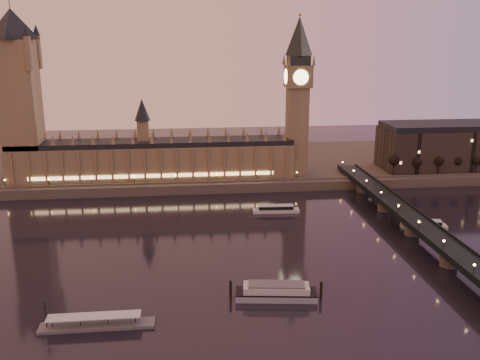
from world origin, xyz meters
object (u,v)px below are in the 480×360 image
object	(u,v)px
cruise_boat_a	(276,209)
moored_barge	(276,292)
pontoon_pier	(97,324)
cruise_boat_b	(424,225)

from	to	relation	value
cruise_boat_a	moored_barge	world-z (taller)	moored_barge
moored_barge	pontoon_pier	world-z (taller)	pontoon_pier
pontoon_pier	moored_barge	bearing A→B (deg)	12.10
cruise_boat_a	moored_barge	bearing A→B (deg)	-97.08
cruise_boat_a	moored_barge	size ratio (longest dim) A/B	0.75
cruise_boat_a	cruise_boat_b	bearing A→B (deg)	-22.28
cruise_boat_b	pontoon_pier	bearing A→B (deg)	-143.03
cruise_boat_a	pontoon_pier	xyz separation A→B (m)	(-82.12, -114.67, -0.72)
cruise_boat_b	moored_barge	xyz separation A→B (m)	(-89.25, -67.28, 0.87)
cruise_boat_a	moored_barge	xyz separation A→B (m)	(-17.53, -100.82, 0.90)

